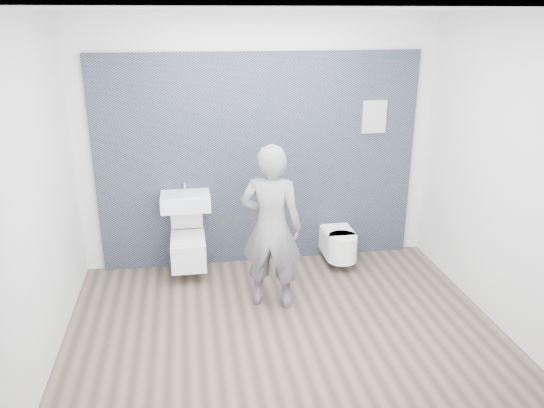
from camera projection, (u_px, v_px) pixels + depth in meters
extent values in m
plane|color=brown|center=(282.00, 325.00, 5.00)|extent=(4.00, 4.00, 0.00)
plane|color=silver|center=(259.00, 144.00, 5.93)|extent=(4.00, 0.00, 4.00)
plane|color=silver|center=(329.00, 258.00, 3.14)|extent=(4.00, 0.00, 4.00)
plane|color=silver|center=(37.00, 195.00, 4.23)|extent=(0.00, 3.00, 3.00)
plane|color=silver|center=(498.00, 173.00, 4.84)|extent=(0.00, 3.00, 3.00)
plane|color=white|center=(285.00, 9.00, 4.06)|extent=(4.00, 4.00, 0.00)
cube|color=black|center=(260.00, 258.00, 6.37)|extent=(3.60, 0.06, 2.40)
cube|color=white|center=(186.00, 201.00, 5.74)|extent=(0.53, 0.40, 0.16)
cube|color=silver|center=(185.00, 195.00, 5.70)|extent=(0.37, 0.26, 0.03)
cylinder|color=silver|center=(185.00, 185.00, 5.82)|extent=(0.02, 0.02, 0.13)
cylinder|color=silver|center=(184.00, 181.00, 5.75)|extent=(0.02, 0.09, 0.02)
cylinder|color=silver|center=(186.00, 207.00, 5.95)|extent=(0.04, 0.04, 0.11)
cube|color=white|center=(188.00, 251.00, 5.86)|extent=(0.37, 0.54, 0.31)
cylinder|color=silver|center=(188.00, 240.00, 5.78)|extent=(0.27, 0.27, 0.03)
cube|color=white|center=(188.00, 238.00, 5.77)|extent=(0.35, 0.43, 0.02)
cube|color=white|center=(186.00, 213.00, 5.92)|extent=(0.35, 0.07, 0.39)
cube|color=silver|center=(189.00, 251.00, 6.12)|extent=(0.10, 0.06, 0.08)
cube|color=white|center=(337.00, 242.00, 6.21)|extent=(0.34, 0.40, 0.28)
cylinder|color=white|center=(342.00, 249.00, 6.02)|extent=(0.34, 0.34, 0.28)
cube|color=white|center=(338.00, 230.00, 6.13)|extent=(0.32, 0.38, 0.03)
cylinder|color=white|center=(343.00, 237.00, 5.95)|extent=(0.32, 0.32, 0.03)
cube|color=silver|center=(333.00, 244.00, 6.40)|extent=(0.09, 0.06, 0.08)
cube|color=white|center=(365.00, 252.00, 6.53)|extent=(0.28, 0.03, 0.37)
imported|color=slate|center=(271.00, 228.00, 5.10)|extent=(0.70, 0.57, 1.65)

